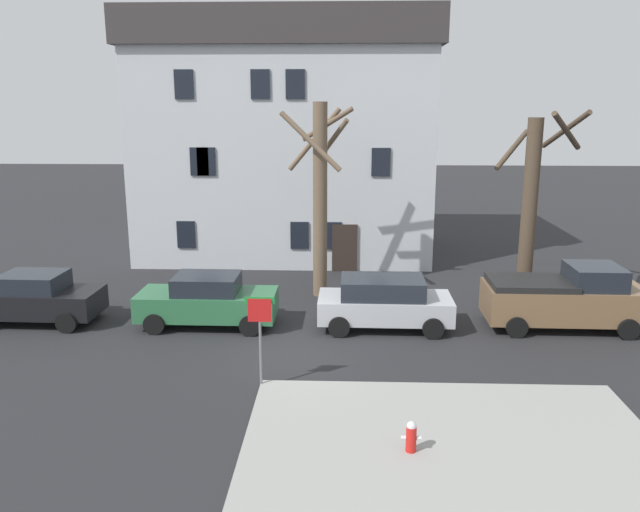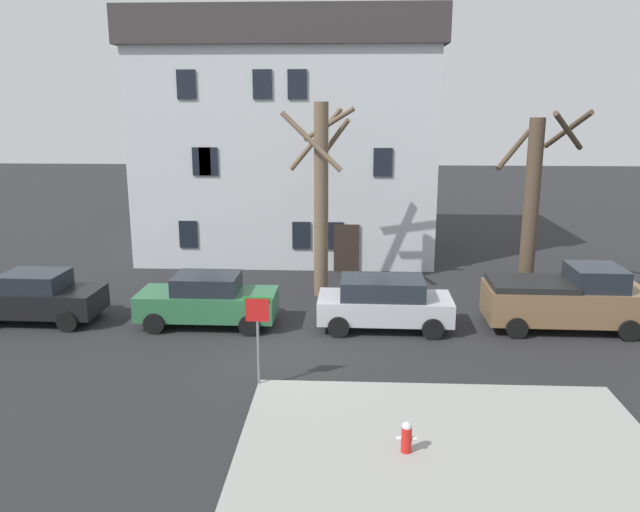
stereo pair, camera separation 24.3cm
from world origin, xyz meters
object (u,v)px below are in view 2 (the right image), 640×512
(fire_hydrant, at_px, (407,436))
(pickup_truck_brown, at_px, (566,299))
(bicycle_leaning, at_px, (219,290))
(car_black_sedan, at_px, (36,297))
(building_main, at_px, (289,136))
(tree_bare_mid, at_px, (533,203))
(car_green_sedan, at_px, (208,300))
(street_sign_pole, at_px, (258,324))
(tree_bare_near, at_px, (321,192))
(car_silver_wagon, at_px, (384,302))

(fire_hydrant, bearing_deg, pickup_truck_brown, 54.24)
(fire_hydrant, height_order, bicycle_leaning, bicycle_leaning)
(car_black_sedan, xyz_separation_m, fire_hydrant, (11.79, -7.98, -0.39))
(building_main, bearing_deg, tree_bare_mid, -39.62)
(car_black_sedan, bearing_deg, building_main, 56.21)
(tree_bare_mid, bearing_deg, car_green_sedan, -163.54)
(building_main, xyz_separation_m, pickup_truck_brown, (10.08, -11.14, -4.64))
(building_main, xyz_separation_m, street_sign_pole, (0.69, -16.08, -3.93))
(building_main, distance_m, tree_bare_mid, 12.71)
(car_green_sedan, bearing_deg, pickup_truck_brown, 1.05)
(tree_bare_mid, bearing_deg, bicycle_leaning, -177.67)
(pickup_truck_brown, xyz_separation_m, fire_hydrant, (-5.84, -8.11, -0.55))
(tree_bare_near, distance_m, car_silver_wagon, 5.32)
(tree_bare_near, relative_size, pickup_truck_brown, 1.43)
(tree_bare_mid, distance_m, car_black_sedan, 17.75)
(street_sign_pole, xyz_separation_m, bicycle_leaning, (-2.62, 7.60, -1.37))
(fire_hydrant, xyz_separation_m, street_sign_pole, (-3.55, 3.18, 1.27))
(pickup_truck_brown, bearing_deg, fire_hydrant, -125.76)
(tree_bare_mid, xyz_separation_m, car_black_sedan, (-17.21, -3.27, -2.84))
(car_black_sedan, distance_m, bicycle_leaning, 6.29)
(tree_bare_near, height_order, tree_bare_mid, tree_bare_near)
(car_black_sedan, relative_size, car_silver_wagon, 0.99)
(fire_hydrant, bearing_deg, car_silver_wagon, 90.68)
(building_main, bearing_deg, car_black_sedan, -123.79)
(car_black_sedan, height_order, car_green_sedan, car_green_sedan)
(fire_hydrant, bearing_deg, car_black_sedan, 145.90)
(tree_bare_near, bearing_deg, car_green_sedan, -134.43)
(tree_bare_near, bearing_deg, street_sign_pole, -98.30)
(tree_bare_mid, xyz_separation_m, car_green_sedan, (-11.36, -3.36, -2.83))
(fire_hydrant, bearing_deg, tree_bare_near, 101.38)
(car_silver_wagon, height_order, fire_hydrant, car_silver_wagon)
(building_main, relative_size, car_green_sedan, 3.06)
(building_main, distance_m, car_green_sedan, 12.45)
(tree_bare_near, relative_size, bicycle_leaning, 4.16)
(building_main, distance_m, bicycle_leaning, 10.18)
(building_main, height_order, pickup_truck_brown, building_main)
(tree_bare_near, xyz_separation_m, car_black_sedan, (-9.46, -3.59, -3.13))
(car_black_sedan, xyz_separation_m, street_sign_pole, (8.23, -4.80, 0.88))
(tree_bare_near, relative_size, street_sign_pole, 2.96)
(car_silver_wagon, height_order, bicycle_leaning, car_silver_wagon)
(building_main, height_order, car_silver_wagon, building_main)
(car_green_sedan, xyz_separation_m, pickup_truck_brown, (11.77, 0.22, 0.16))
(pickup_truck_brown, bearing_deg, street_sign_pole, -152.29)
(tree_bare_mid, distance_m, bicycle_leaning, 12.08)
(building_main, height_order, tree_bare_near, building_main)
(building_main, distance_m, pickup_truck_brown, 15.73)
(tree_bare_near, height_order, bicycle_leaning, tree_bare_near)
(car_silver_wagon, bearing_deg, car_green_sedan, 179.80)
(car_black_sedan, height_order, car_silver_wagon, car_black_sedan)
(pickup_truck_brown, relative_size, street_sign_pole, 2.07)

